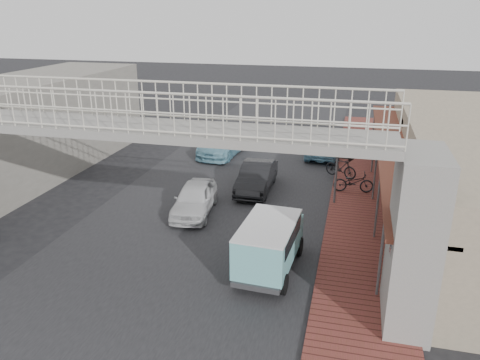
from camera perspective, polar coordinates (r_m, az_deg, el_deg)
The scene contains 15 objects.
ground at distance 18.91m, azimuth -5.38°, elevation -6.21°, with size 120.00×120.00×0.00m, color black.
road_strip at distance 18.90m, azimuth -5.38°, elevation -6.19°, with size 10.00×60.00×0.01m, color black.
sidewalk at distance 20.69m, azimuth 14.80°, elevation -4.28°, with size 3.00×40.00×0.10m, color brown.
shophouse_row at distance 21.55m, azimuth 27.20°, elevation 0.69°, with size 7.20×18.00×4.00m.
footbridge at distance 14.25m, azimuth -11.08°, elevation -1.53°, with size 16.40×2.40×6.34m.
building_far_left at distance 28.26m, azimuth -23.00°, elevation 6.51°, with size 5.00×14.00×5.00m, color gray.
white_hatchback at distance 20.32m, azimuth -5.58°, elevation -2.27°, with size 1.55×3.86×1.31m, color silver.
dark_sedan at distance 22.76m, azimuth 2.03°, elevation 0.37°, with size 1.45×4.15×1.37m, color black.
angkot_curb at distance 28.67m, azimuth 10.34°, elevation 4.00°, with size 1.94×4.21×1.17m, color #73ACC8.
angkot_far at distance 28.68m, azimuth -1.94°, elevation 4.61°, with size 2.03×4.98×1.45m, color #69A1B6.
angkot_van at distance 15.64m, azimuth 3.64°, elevation -7.27°, with size 1.91×3.82×1.83m.
motorcycle_near at distance 22.98m, azimuth 13.66°, elevation -0.25°, with size 0.66×1.88×0.99m, color black.
motorcycle_far at distance 24.87m, azimuth 12.19°, elevation 1.53°, with size 0.51×1.79×1.08m, color black.
street_clock at distance 12.88m, azimuth 19.19°, elevation -8.78°, with size 0.67×0.54×2.72m.
arrow_sign at distance 20.69m, azimuth 13.95°, elevation 3.52°, with size 1.90×1.24×3.17m.
Camera 1 is at (5.82, -15.96, 8.30)m, focal length 35.00 mm.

